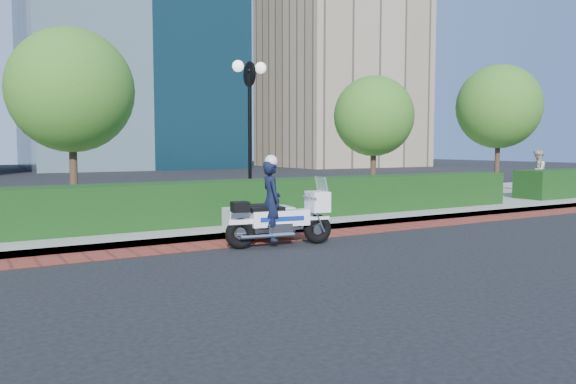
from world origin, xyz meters
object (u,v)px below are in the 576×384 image
tree_b (71,91)px  tree_d (499,107)px  pedestrian (537,172)px  tree_c (374,116)px  lamppost (250,112)px  police_motorcycle (270,214)px

tree_b → tree_d: 16.50m
pedestrian → tree_c: bearing=-33.8°
tree_c → lamppost: bearing=-166.7°
police_motorcycle → pedestrian: 14.85m
tree_b → pedestrian: tree_b is taller
lamppost → tree_d: 12.09m
tree_b → police_motorcycle: tree_b is taller
tree_d → tree_b: bearing=180.0°
lamppost → police_motorcycle: size_ratio=1.86×
tree_d → police_motorcycle: tree_d is taller
tree_b → tree_d: size_ratio=0.95×
tree_b → tree_d: bearing=0.0°
lamppost → pedestrian: 12.77m
tree_d → pedestrian: tree_d is taller
police_motorcycle → pedestrian: bearing=24.6°
lamppost → tree_c: bearing=13.3°
tree_c → tree_d: (6.50, 0.00, 0.56)m
tree_c → tree_d: tree_d is taller
lamppost → tree_b: (-4.50, 1.30, 0.48)m
police_motorcycle → tree_d: bearing=30.6°
tree_c → tree_d: size_ratio=0.83×
tree_b → pedestrian: size_ratio=2.85×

